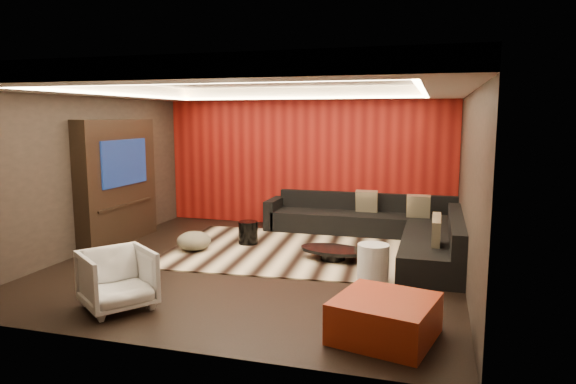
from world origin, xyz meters
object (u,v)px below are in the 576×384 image
(orange_ottoman, at_px, (385,318))
(white_side_table, at_px, (373,264))
(coffee_table, at_px, (333,254))
(drum_stool, at_px, (248,233))
(sectional_sofa, at_px, (385,229))
(armchair, at_px, (117,279))

(orange_ottoman, bearing_deg, white_side_table, 100.81)
(coffee_table, relative_size, white_side_table, 1.98)
(drum_stool, distance_m, white_side_table, 2.80)
(orange_ottoman, xyz_separation_m, sectional_sofa, (-0.40, 4.00, 0.05))
(drum_stool, bearing_deg, white_side_table, -32.02)
(coffee_table, height_order, orange_ottoman, orange_ottoman)
(sectional_sofa, bearing_deg, orange_ottoman, -84.36)
(drum_stool, height_order, sectional_sofa, sectional_sofa)
(sectional_sofa, bearing_deg, white_side_table, -88.40)
(armchair, bearing_deg, orange_ottoman, -52.41)
(orange_ottoman, bearing_deg, armchair, -179.04)
(orange_ottoman, height_order, sectional_sofa, sectional_sofa)
(drum_stool, height_order, white_side_table, white_side_table)
(coffee_table, distance_m, orange_ottoman, 2.86)
(orange_ottoman, height_order, armchair, armchair)
(coffee_table, relative_size, sectional_sofa, 0.29)
(armchair, relative_size, sectional_sofa, 0.21)
(coffee_table, relative_size, orange_ottoman, 1.12)
(sectional_sofa, bearing_deg, coffee_table, -116.51)
(white_side_table, height_order, sectional_sofa, sectional_sofa)
(drum_stool, bearing_deg, sectional_sofa, 18.63)
(white_side_table, bearing_deg, orange_ottoman, -79.19)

